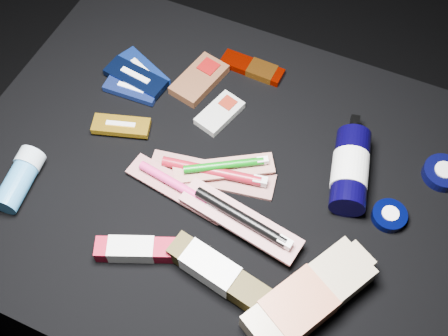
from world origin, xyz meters
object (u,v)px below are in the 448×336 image
at_px(bodywash_bottle, 307,300).
at_px(deodorant_stick, 20,179).
at_px(lotion_bottle, 350,170).
at_px(toothpaste_carton_red, 140,250).

xyz_separation_m(bodywash_bottle, deodorant_stick, (-0.57, 0.00, 0.00)).
height_order(lotion_bottle, toothpaste_carton_red, lotion_bottle).
relative_size(lotion_bottle, deodorant_stick, 1.69).
distance_m(lotion_bottle, toothpaste_carton_red, 0.41).
distance_m(lotion_bottle, bodywash_bottle, 0.26).
height_order(lotion_bottle, bodywash_bottle, lotion_bottle).
relative_size(deodorant_stick, toothpaste_carton_red, 0.75).
bearing_deg(lotion_bottle, deodorant_stick, -167.25).
bearing_deg(lotion_bottle, toothpaste_carton_red, -146.81).
relative_size(lotion_bottle, bodywash_bottle, 0.88).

